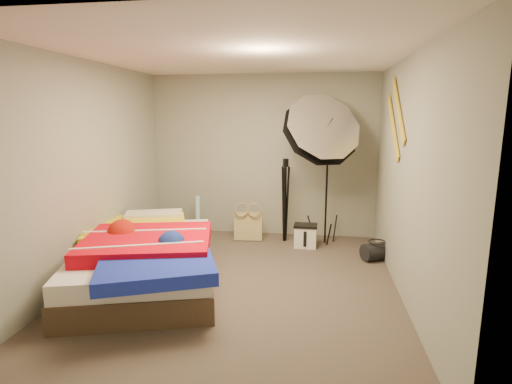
% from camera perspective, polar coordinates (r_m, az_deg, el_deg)
% --- Properties ---
extents(floor, '(4.00, 4.00, 0.00)m').
position_cam_1_polar(floor, '(4.67, -2.37, -12.91)').
color(floor, '#51463B').
rests_on(floor, ground).
extents(ceiling, '(4.00, 4.00, 0.00)m').
position_cam_1_polar(ceiling, '(4.31, -2.65, 19.10)').
color(ceiling, silver).
rests_on(ceiling, wall_back).
extents(wall_back, '(3.50, 0.00, 3.50)m').
position_cam_1_polar(wall_back, '(6.28, 1.00, 5.15)').
color(wall_back, gray).
rests_on(wall_back, floor).
extents(wall_front, '(3.50, 0.00, 3.50)m').
position_cam_1_polar(wall_front, '(2.42, -11.59, -4.67)').
color(wall_front, gray).
rests_on(wall_front, floor).
extents(wall_left, '(0.00, 4.00, 4.00)m').
position_cam_1_polar(wall_left, '(4.96, -22.80, 2.70)').
color(wall_left, gray).
rests_on(wall_left, floor).
extents(wall_right, '(0.00, 4.00, 4.00)m').
position_cam_1_polar(wall_right, '(4.34, 20.84, 1.76)').
color(wall_right, gray).
rests_on(wall_right, floor).
extents(tote_bag, '(0.44, 0.22, 0.44)m').
position_cam_1_polar(tote_bag, '(6.13, -1.11, -4.87)').
color(tote_bag, tan).
rests_on(tote_bag, floor).
extents(wrapping_roll, '(0.11, 0.20, 0.65)m').
position_cam_1_polar(wrapping_roll, '(6.32, -8.33, -3.48)').
color(wrapping_roll, '#5AB4CA').
rests_on(wrapping_roll, floor).
extents(camera_case, '(0.32, 0.23, 0.31)m').
position_cam_1_polar(camera_case, '(5.85, 7.07, -6.35)').
color(camera_case, silver).
rests_on(camera_case, floor).
extents(duffel_bag, '(0.44, 0.38, 0.23)m').
position_cam_1_polar(duffel_bag, '(5.55, 16.85, -8.14)').
color(duffel_bag, black).
rests_on(duffel_bag, floor).
extents(wall_stripe_upper, '(0.02, 0.91, 0.78)m').
position_cam_1_polar(wall_stripe_upper, '(4.87, 19.69, 11.06)').
color(wall_stripe_upper, gold).
rests_on(wall_stripe_upper, wall_right).
extents(wall_stripe_lower, '(0.02, 0.91, 0.78)m').
position_cam_1_polar(wall_stripe_lower, '(5.12, 19.02, 8.83)').
color(wall_stripe_lower, gold).
rests_on(wall_stripe_lower, wall_right).
extents(bed, '(2.06, 2.49, 0.62)m').
position_cam_1_polar(bed, '(4.71, -15.39, -9.04)').
color(bed, '#4C392A').
rests_on(bed, floor).
extents(photo_umbrella, '(1.18, 1.13, 2.30)m').
position_cam_1_polar(photo_umbrella, '(5.65, 9.11, 8.41)').
color(photo_umbrella, black).
rests_on(photo_umbrella, floor).
extents(camera_tripod, '(0.09, 0.09, 1.25)m').
position_cam_1_polar(camera_tripod, '(5.96, 4.19, -0.35)').
color(camera_tripod, black).
rests_on(camera_tripod, floor).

